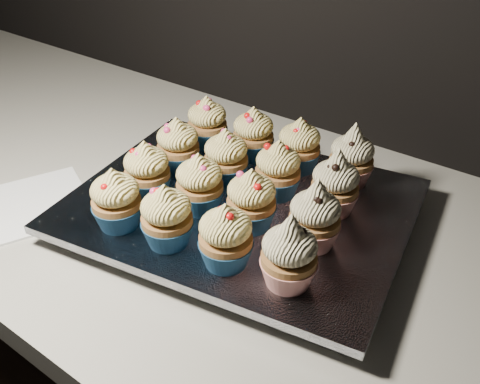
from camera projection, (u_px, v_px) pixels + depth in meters
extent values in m
cube|color=beige|center=(310.00, 256.00, 0.71)|extent=(2.44, 0.64, 0.04)
cube|color=white|center=(34.00, 204.00, 0.77)|extent=(0.20, 0.20, 0.00)
cube|color=black|center=(240.00, 215.00, 0.74)|extent=(0.45, 0.37, 0.02)
cube|color=silver|center=(240.00, 205.00, 0.73)|extent=(0.49, 0.41, 0.01)
cone|color=navy|center=(119.00, 215.00, 0.67)|extent=(0.06, 0.06, 0.03)
ellipsoid|color=#FFE480|center=(115.00, 190.00, 0.65)|extent=(0.06, 0.06, 0.04)
cone|color=#FFE480|center=(112.00, 174.00, 0.64)|extent=(0.03, 0.03, 0.02)
cone|color=navy|center=(168.00, 232.00, 0.64)|extent=(0.06, 0.06, 0.03)
ellipsoid|color=#FFE480|center=(166.00, 207.00, 0.62)|extent=(0.06, 0.06, 0.04)
cone|color=#FFE480|center=(164.00, 190.00, 0.61)|extent=(0.03, 0.03, 0.02)
cone|color=navy|center=(226.00, 253.00, 0.61)|extent=(0.06, 0.06, 0.03)
ellipsoid|color=#FFE480|center=(225.00, 227.00, 0.59)|extent=(0.06, 0.06, 0.04)
cone|color=#FFE480|center=(225.00, 210.00, 0.58)|extent=(0.03, 0.03, 0.02)
cone|color=red|center=(288.00, 272.00, 0.59)|extent=(0.06, 0.06, 0.03)
ellipsoid|color=beige|center=(290.00, 245.00, 0.57)|extent=(0.06, 0.06, 0.04)
cone|color=beige|center=(291.00, 224.00, 0.55)|extent=(0.03, 0.03, 0.03)
cone|color=navy|center=(149.00, 186.00, 0.73)|extent=(0.06, 0.06, 0.03)
ellipsoid|color=#FFE480|center=(146.00, 162.00, 0.71)|extent=(0.06, 0.06, 0.04)
cone|color=#FFE480|center=(144.00, 147.00, 0.70)|extent=(0.03, 0.03, 0.02)
cone|color=navy|center=(200.00, 199.00, 0.70)|extent=(0.06, 0.06, 0.03)
ellipsoid|color=#FFE480|center=(199.00, 174.00, 0.68)|extent=(0.06, 0.06, 0.04)
cone|color=#FFE480|center=(198.00, 159.00, 0.67)|extent=(0.03, 0.03, 0.02)
cone|color=navy|center=(251.00, 216.00, 0.67)|extent=(0.06, 0.06, 0.03)
ellipsoid|color=#FFE480|center=(251.00, 191.00, 0.65)|extent=(0.06, 0.06, 0.04)
cone|color=#FFE480|center=(252.00, 175.00, 0.64)|extent=(0.03, 0.03, 0.02)
cone|color=red|center=(313.00, 234.00, 0.64)|extent=(0.06, 0.06, 0.03)
ellipsoid|color=beige|center=(316.00, 208.00, 0.62)|extent=(0.06, 0.06, 0.04)
cone|color=beige|center=(318.00, 188.00, 0.61)|extent=(0.03, 0.03, 0.03)
cone|color=navy|center=(179.00, 160.00, 0.79)|extent=(0.06, 0.06, 0.03)
ellipsoid|color=#FFE480|center=(177.00, 137.00, 0.77)|extent=(0.06, 0.06, 0.04)
cone|color=#FFE480|center=(176.00, 122.00, 0.75)|extent=(0.03, 0.03, 0.02)
cone|color=navy|center=(226.00, 172.00, 0.76)|extent=(0.06, 0.06, 0.03)
ellipsoid|color=#FFE480|center=(226.00, 149.00, 0.74)|extent=(0.06, 0.06, 0.04)
cone|color=#FFE480|center=(226.00, 134.00, 0.73)|extent=(0.03, 0.03, 0.02)
cone|color=navy|center=(277.00, 185.00, 0.73)|extent=(0.06, 0.06, 0.03)
ellipsoid|color=#FFE480|center=(278.00, 161.00, 0.71)|extent=(0.06, 0.06, 0.04)
cone|color=#FFE480|center=(279.00, 146.00, 0.70)|extent=(0.03, 0.03, 0.02)
cone|color=red|center=(333.00, 201.00, 0.70)|extent=(0.06, 0.06, 0.03)
ellipsoid|color=beige|center=(336.00, 176.00, 0.68)|extent=(0.06, 0.06, 0.04)
cone|color=beige|center=(338.00, 157.00, 0.66)|extent=(0.03, 0.03, 0.03)
cone|color=navy|center=(208.00, 136.00, 0.85)|extent=(0.06, 0.06, 0.03)
ellipsoid|color=#FFE480|center=(207.00, 115.00, 0.83)|extent=(0.06, 0.06, 0.04)
cone|color=#FFE480|center=(206.00, 101.00, 0.81)|extent=(0.03, 0.03, 0.02)
cone|color=navy|center=(253.00, 148.00, 0.82)|extent=(0.06, 0.06, 0.03)
ellipsoid|color=#FFE480|center=(253.00, 126.00, 0.80)|extent=(0.06, 0.06, 0.04)
cone|color=#FFE480|center=(254.00, 112.00, 0.78)|extent=(0.03, 0.03, 0.02)
cone|color=navy|center=(298.00, 160.00, 0.79)|extent=(0.06, 0.06, 0.03)
ellipsoid|color=#FFE480|center=(300.00, 137.00, 0.77)|extent=(0.06, 0.06, 0.04)
cone|color=#FFE480|center=(301.00, 123.00, 0.75)|extent=(0.03, 0.03, 0.02)
cone|color=red|center=(350.00, 173.00, 0.76)|extent=(0.06, 0.06, 0.03)
ellipsoid|color=beige|center=(353.00, 150.00, 0.74)|extent=(0.06, 0.06, 0.04)
cone|color=beige|center=(355.00, 131.00, 0.72)|extent=(0.03, 0.03, 0.03)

